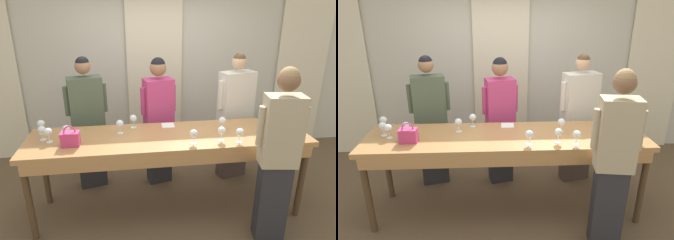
% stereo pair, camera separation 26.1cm
% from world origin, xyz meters
% --- Properties ---
extents(ground_plane, '(18.00, 18.00, 0.00)m').
position_xyz_m(ground_plane, '(0.00, 0.00, 0.00)').
color(ground_plane, brown).
extents(wall_back, '(12.00, 0.06, 2.80)m').
position_xyz_m(wall_back, '(0.00, 1.73, 1.40)').
color(wall_back, beige).
rests_on(wall_back, ground_plane).
extents(curtain_panel_center, '(0.86, 0.03, 2.69)m').
position_xyz_m(curtain_panel_center, '(0.00, 1.66, 1.34)').
color(curtain_panel_center, '#EFE5C6').
rests_on(curtain_panel_center, ground_plane).
extents(curtain_panel_right, '(0.86, 0.03, 2.69)m').
position_xyz_m(curtain_panel_right, '(2.48, 1.66, 1.34)').
color(curtain_panel_right, '#EFE5C6').
rests_on(curtain_panel_right, ground_plane).
extents(tasting_bar, '(3.10, 0.79, 0.98)m').
position_xyz_m(tasting_bar, '(0.00, -0.02, 0.89)').
color(tasting_bar, '#B27F4C').
rests_on(tasting_bar, ground_plane).
extents(wine_bottle, '(0.08, 0.08, 0.34)m').
position_xyz_m(wine_bottle, '(1.01, -0.18, 1.10)').
color(wine_bottle, black).
rests_on(wine_bottle, tasting_bar).
extents(handbag, '(0.18, 0.12, 0.22)m').
position_xyz_m(handbag, '(-1.03, -0.13, 1.06)').
color(handbag, '#C63870').
rests_on(handbag, tasting_bar).
extents(wine_glass_front_left, '(0.08, 0.08, 0.16)m').
position_xyz_m(wine_glass_front_left, '(0.63, 0.07, 1.09)').
color(wine_glass_front_left, white).
rests_on(wine_glass_front_left, tasting_bar).
extents(wine_glass_front_mid, '(0.08, 0.08, 0.16)m').
position_xyz_m(wine_glass_front_mid, '(-1.10, 0.04, 1.09)').
color(wine_glass_front_mid, white).
rests_on(wine_glass_front_mid, tasting_bar).
extents(wine_glass_front_right, '(0.08, 0.08, 0.16)m').
position_xyz_m(wine_glass_front_right, '(1.37, -0.25, 1.09)').
color(wine_glass_front_right, white).
rests_on(wine_glass_front_right, tasting_bar).
extents(wine_glass_center_left, '(0.08, 0.08, 0.16)m').
position_xyz_m(wine_glass_center_left, '(-1.27, -0.01, 1.09)').
color(wine_glass_center_left, white).
rests_on(wine_glass_center_left, tasting_bar).
extents(wine_glass_center_mid, '(0.08, 0.08, 0.16)m').
position_xyz_m(wine_glass_center_mid, '(-1.36, 0.06, 1.09)').
color(wine_glass_center_mid, white).
rests_on(wine_glass_center_mid, tasting_bar).
extents(wine_glass_center_right, '(0.08, 0.08, 0.16)m').
position_xyz_m(wine_glass_center_right, '(0.53, -0.22, 1.09)').
color(wine_glass_center_right, white).
rests_on(wine_glass_center_right, tasting_bar).
extents(wine_glass_back_left, '(0.08, 0.08, 0.16)m').
position_xyz_m(wine_glass_back_left, '(1.25, 0.13, 1.09)').
color(wine_glass_back_left, white).
rests_on(wine_glass_back_left, tasting_bar).
extents(wine_glass_back_mid, '(0.08, 0.08, 0.16)m').
position_xyz_m(wine_glass_back_mid, '(0.22, -0.26, 1.09)').
color(wine_glass_back_mid, white).
rests_on(wine_glass_back_mid, tasting_bar).
extents(wine_glass_back_right, '(0.08, 0.08, 0.16)m').
position_xyz_m(wine_glass_back_right, '(-0.54, 0.12, 1.09)').
color(wine_glass_back_right, white).
rests_on(wine_glass_back_right, tasting_bar).
extents(wine_glass_near_host, '(0.08, 0.08, 0.16)m').
position_xyz_m(wine_glass_near_host, '(-0.38, 0.27, 1.09)').
color(wine_glass_near_host, white).
rests_on(wine_glass_near_host, tasting_bar).
extents(wine_glass_by_bottle, '(0.08, 0.08, 0.16)m').
position_xyz_m(wine_glass_by_bottle, '(-1.41, 0.24, 1.09)').
color(wine_glass_by_bottle, white).
rests_on(wine_glass_by_bottle, tasting_bar).
extents(wine_glass_by_handbag, '(0.08, 0.08, 0.16)m').
position_xyz_m(wine_glass_by_handbag, '(0.71, -0.28, 1.09)').
color(wine_glass_by_handbag, white).
rests_on(wine_glass_by_handbag, tasting_bar).
extents(napkin, '(0.15, 0.15, 0.00)m').
position_xyz_m(napkin, '(0.03, 0.29, 0.98)').
color(napkin, white).
rests_on(napkin, tasting_bar).
extents(guest_olive_jacket, '(0.53, 0.30, 1.76)m').
position_xyz_m(guest_olive_jacket, '(-0.96, 0.67, 0.91)').
color(guest_olive_jacket, '#28282D').
rests_on(guest_olive_jacket, ground_plane).
extents(guest_pink_top, '(0.48, 0.31, 1.73)m').
position_xyz_m(guest_pink_top, '(-0.05, 0.67, 0.90)').
color(guest_pink_top, '#28282D').
rests_on(guest_pink_top, ground_plane).
extents(guest_cream_sweater, '(0.56, 0.33, 1.77)m').
position_xyz_m(guest_cream_sweater, '(1.00, 0.67, 0.90)').
color(guest_cream_sweater, '#473833').
rests_on(guest_cream_sweater, ground_plane).
extents(host_pouring, '(0.47, 0.27, 1.83)m').
position_xyz_m(host_pouring, '(0.98, -0.61, 0.96)').
color(host_pouring, '#28282D').
rests_on(host_pouring, ground_plane).
extents(potted_plant, '(0.30, 0.30, 0.63)m').
position_xyz_m(potted_plant, '(1.91, 1.41, 0.29)').
color(potted_plant, '#4C4C51').
rests_on(potted_plant, ground_plane).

